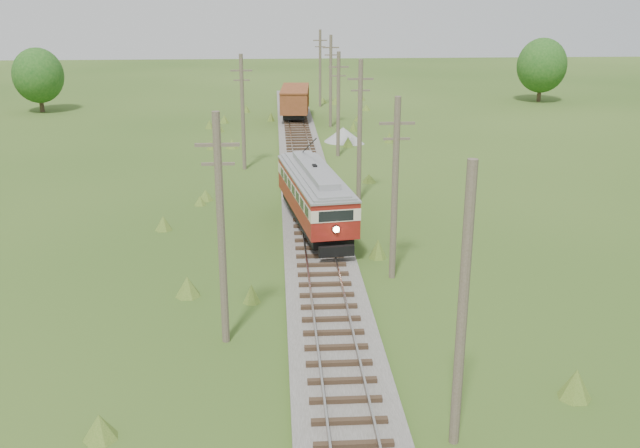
{
  "coord_description": "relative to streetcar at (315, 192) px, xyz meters",
  "views": [
    {
      "loc": [
        -2.13,
        -13.16,
        13.1
      ],
      "look_at": [
        0.0,
        20.18,
        2.03
      ],
      "focal_mm": 40.0,
      "sensor_mm": 36.0,
      "label": 1
    }
  ],
  "objects": [
    {
      "name": "streetcar",
      "position": [
        0.0,
        0.0,
        0.0
      ],
      "size": [
        3.99,
        10.95,
        4.95
      ],
      "rotation": [
        0.0,
        0.0,
        0.14
      ],
      "color": "black",
      "rests_on": "ground"
    },
    {
      "name": "tree_mid_a",
      "position": [
        -28.0,
        43.2,
        1.65
      ],
      "size": [
        5.46,
        5.46,
        7.03
      ],
      "color": "#38281C",
      "rests_on": "ground"
    },
    {
      "name": "utility_pole_r_4",
      "position": [
        3.0,
        19.2,
        1.95
      ],
      "size": [
        1.6,
        0.3,
        8.4
      ],
      "color": "brown",
      "rests_on": "ground"
    },
    {
      "name": "utility_pole_r_3",
      "position": [
        3.2,
        6.2,
        2.25
      ],
      "size": [
        1.6,
        0.3,
        9.0
      ],
      "color": "brown",
      "rests_on": "ground"
    },
    {
      "name": "utility_pole_r_5",
      "position": [
        3.4,
        32.2,
        2.2
      ],
      "size": [
        1.6,
        0.3,
        8.9
      ],
      "color": "brown",
      "rests_on": "ground"
    },
    {
      "name": "utility_pole_r_2",
      "position": [
        3.3,
        -6.8,
        2.05
      ],
      "size": [
        1.6,
        0.3,
        8.6
      ],
      "color": "brown",
      "rests_on": "ground"
    },
    {
      "name": "tree_mid_b",
      "position": [
        30.0,
        47.2,
        1.96
      ],
      "size": [
        5.88,
        5.88,
        7.57
      ],
      "color": "#38281C",
      "rests_on": "ground"
    },
    {
      "name": "utility_pole_l_b",
      "position": [
        -4.5,
        15.2,
        2.05
      ],
      "size": [
        1.6,
        0.3,
        8.6
      ],
      "color": "brown",
      "rests_on": "ground"
    },
    {
      "name": "utility_pole_r_6",
      "position": [
        3.2,
        45.2,
        2.1
      ],
      "size": [
        1.6,
        0.3,
        8.7
      ],
      "color": "brown",
      "rests_on": "ground"
    },
    {
      "name": "utility_pole_l_a",
      "position": [
        -4.2,
        -12.8,
        2.25
      ],
      "size": [
        1.6,
        0.3,
        9.0
      ],
      "color": "brown",
      "rests_on": "ground"
    },
    {
      "name": "railbed_main",
      "position": [
        -0.0,
        9.2,
        -2.18
      ],
      "size": [
        3.6,
        96.0,
        0.57
      ],
      "color": "#605B54",
      "rests_on": "ground"
    },
    {
      "name": "gondola",
      "position": [
        -0.0,
        36.16,
        -0.29
      ],
      "size": [
        3.32,
        8.65,
        2.82
      ],
      "rotation": [
        0.0,
        0.0,
        -0.07
      ],
      "color": "black",
      "rests_on": "ground"
    },
    {
      "name": "gravel_pile",
      "position": [
        4.11,
        24.85,
        -1.77
      ],
      "size": [
        3.52,
        3.74,
        1.28
      ],
      "color": "gray",
      "rests_on": "ground"
    },
    {
      "name": "utility_pole_r_1",
      "position": [
        3.1,
        -19.8,
        2.03
      ],
      "size": [
        0.3,
        0.3,
        8.8
      ],
      "color": "brown",
      "rests_on": "ground"
    }
  ]
}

